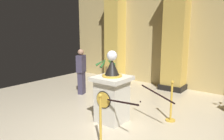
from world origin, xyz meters
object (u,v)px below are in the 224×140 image
Objects in this scene: pedestal_clock at (112,94)px; potted_palm_left at (106,77)px; stanchion_near at (101,128)px; bystander_guest at (81,71)px; stanchion_far at (171,107)px.

pedestal_clock reaches higher than potted_palm_left.
stanchion_near is 0.90× the size of potted_palm_left.
potted_palm_left is 1.31m from bystander_guest.
stanchion_far is 0.65× the size of bystander_guest.
bystander_guest reaches higher than potted_palm_left.
potted_palm_left is (-3.25, 1.50, 0.02)m from stanchion_far.
stanchion_near is 3.57m from bystander_guest.
potted_palm_left is at bearing 83.31° from bystander_guest.
stanchion_near is 2.04m from stanchion_far.
stanchion_far is at bearing 38.44° from pedestal_clock.
bystander_guest reaches higher than stanchion_near.
pedestal_clock is 3.22m from potted_palm_left.
stanchion_near is at bearing -52.74° from potted_palm_left.
stanchion_near is 0.67× the size of bystander_guest.
pedestal_clock reaches higher than stanchion_near.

